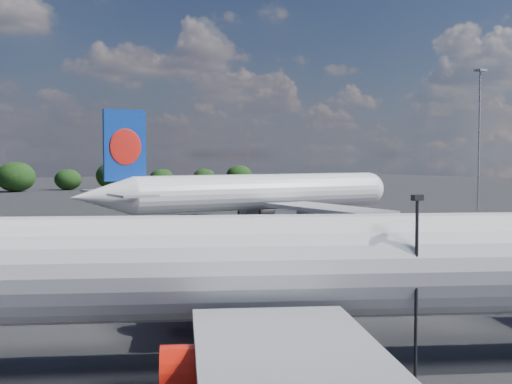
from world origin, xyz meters
TOP-DOWN VIEW (x-y plane):
  - qantas_airliner at (11.69, -3.77)m, footprint 48.00×46.25m
  - china_southern_airliner at (41.02, 58.03)m, footprint 50.72×48.13m
  - apron_lamp_post at (13.80, -7.29)m, footprint 0.55×0.30m
  - floodlight_mast_near at (84.54, 55.51)m, footprint 1.60×1.60m

SIDE VIEW (x-z plane):
  - qantas_airliner at x=11.69m, z-range -3.21..13.21m
  - apron_lamp_post at x=13.80m, z-range 0.63..9.44m
  - china_southern_airliner at x=41.02m, z-range -3.25..13.36m
  - floodlight_mast_near at x=84.54m, z-range 3.40..28.69m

